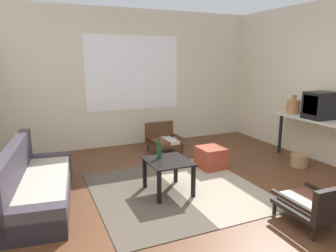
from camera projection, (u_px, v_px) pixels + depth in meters
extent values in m
plane|color=#56331E|center=(209.00, 204.00, 3.80)|extent=(7.80, 7.80, 0.00)
cube|color=beige|center=(133.00, 79.00, 6.25)|extent=(5.60, 0.12, 2.70)
cube|color=white|center=(133.00, 73.00, 6.17)|extent=(1.92, 0.01, 1.47)
cube|color=#4C4238|center=(138.00, 197.00, 3.97)|extent=(1.08, 2.14, 0.01)
cube|color=gray|center=(211.00, 184.00, 4.39)|extent=(1.08, 2.14, 0.01)
cube|color=#38333D|center=(42.00, 193.00, 3.82)|extent=(0.92, 2.00, 0.23)
cube|color=#B2A899|center=(43.00, 181.00, 3.80)|extent=(0.80, 1.81, 0.10)
cube|color=#38333D|center=(15.00, 172.00, 3.68)|extent=(0.40, 1.93, 0.63)
cube|color=#38333D|center=(48.00, 166.00, 4.63)|extent=(0.69, 0.27, 0.35)
cube|color=#38333D|center=(31.00, 225.00, 2.99)|extent=(0.69, 0.27, 0.35)
cube|color=black|center=(168.00, 161.00, 4.03)|extent=(0.55, 0.61, 0.02)
cube|color=black|center=(145.00, 173.00, 4.22)|extent=(0.04, 0.04, 0.43)
cube|color=black|center=(176.00, 168.00, 4.41)|extent=(0.04, 0.04, 0.43)
cube|color=black|center=(159.00, 188.00, 3.75)|extent=(0.04, 0.04, 0.43)
cube|color=black|center=(193.00, 182.00, 3.93)|extent=(0.04, 0.04, 0.43)
cylinder|color=#472D19|center=(182.00, 150.00, 5.75)|extent=(0.04, 0.04, 0.15)
cylinder|color=#472D19|center=(158.00, 154.00, 5.53)|extent=(0.04, 0.04, 0.15)
cylinder|color=#472D19|center=(171.00, 144.00, 6.15)|extent=(0.04, 0.04, 0.15)
cylinder|color=#472D19|center=(148.00, 147.00, 5.94)|extent=(0.04, 0.04, 0.15)
cube|color=#472D19|center=(165.00, 144.00, 5.82)|extent=(0.60, 0.56, 0.05)
cube|color=beige|center=(170.00, 140.00, 5.83)|extent=(0.21, 0.49, 0.06)
cube|color=brown|center=(160.00, 142.00, 5.75)|extent=(0.21, 0.49, 0.06)
cube|color=#472D19|center=(159.00, 131.00, 5.99)|extent=(0.58, 0.10, 0.35)
cube|color=#472D19|center=(177.00, 136.00, 5.91)|extent=(0.07, 0.54, 0.04)
cube|color=#472D19|center=(151.00, 139.00, 5.68)|extent=(0.07, 0.54, 0.04)
cylinder|color=black|center=(274.00, 209.00, 3.52)|extent=(0.04, 0.04, 0.15)
cylinder|color=black|center=(305.00, 202.00, 3.69)|extent=(0.04, 0.04, 0.15)
cylinder|color=black|center=(314.00, 234.00, 3.02)|extent=(0.04, 0.04, 0.15)
cube|color=black|center=(310.00, 208.00, 3.34)|extent=(0.56, 0.65, 0.05)
cube|color=beige|center=(302.00, 204.00, 3.31)|extent=(0.19, 0.58, 0.06)
cube|color=brown|center=(316.00, 201.00, 3.38)|extent=(0.19, 0.58, 0.06)
cube|color=black|center=(335.00, 203.00, 3.04)|extent=(0.55, 0.08, 0.32)
cube|color=black|center=(293.00, 202.00, 3.22)|extent=(0.06, 0.64, 0.04)
cube|color=black|center=(328.00, 194.00, 3.40)|extent=(0.06, 0.64, 0.04)
cube|color=#993D28|center=(211.00, 158.00, 5.00)|extent=(0.43, 0.43, 0.35)
cube|color=beige|center=(310.00, 118.00, 5.13)|extent=(0.44, 1.40, 0.04)
cylinder|color=black|center=(280.00, 133.00, 5.79)|extent=(0.06, 0.06, 0.76)
cube|color=black|center=(320.00, 105.00, 4.92)|extent=(0.45, 0.36, 0.43)
cube|color=black|center=(310.00, 105.00, 4.83)|extent=(0.01, 0.28, 0.30)
cylinder|color=#A87047|center=(293.00, 107.00, 5.44)|extent=(0.22, 0.22, 0.23)
cylinder|color=#A87047|center=(294.00, 97.00, 5.41)|extent=(0.08, 0.08, 0.10)
cylinder|color=#194723|center=(159.00, 150.00, 4.12)|extent=(0.06, 0.06, 0.21)
cylinder|color=#194723|center=(159.00, 140.00, 4.09)|extent=(0.03, 0.03, 0.06)
cylinder|color=#9E7A4C|center=(299.00, 160.00, 5.11)|extent=(0.28, 0.28, 0.20)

